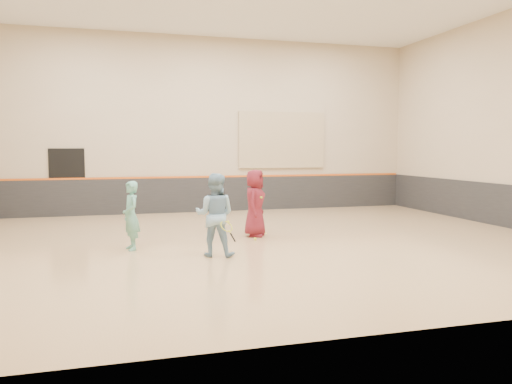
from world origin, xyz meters
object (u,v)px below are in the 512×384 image
object	(u,v)px
girl	(131,216)
young_man	(255,203)
instructor	(215,215)
spare_racket	(261,231)

from	to	relation	value
girl	young_man	world-z (taller)	young_man
instructor	spare_racket	bearing A→B (deg)	-103.04
young_man	spare_racket	bearing A→B (deg)	-13.33
instructor	young_man	size ratio (longest dim) A/B	1.01
instructor	spare_racket	world-z (taller)	instructor
instructor	young_man	distance (m)	2.45
instructor	spare_racket	xyz separation A→B (m)	(1.66, 2.31, -0.77)
spare_racket	girl	bearing A→B (deg)	-159.73
girl	young_man	distance (m)	3.17
girl	instructor	distance (m)	1.97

